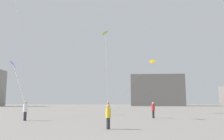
% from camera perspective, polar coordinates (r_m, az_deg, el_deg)
% --- Properties ---
extents(person_in_red, '(0.37, 0.37, 1.70)m').
position_cam_1_polar(person_in_red, '(25.32, 10.31, -9.70)').
color(person_in_red, '#2D2D33').
rests_on(person_in_red, ground_plane).
extents(person_in_white, '(0.39, 0.39, 1.80)m').
position_cam_1_polar(person_in_white, '(22.97, -20.96, -9.36)').
color(person_in_white, '#2D2D33').
rests_on(person_in_white, ground_plane).
extents(person_in_orange, '(0.39, 0.39, 1.80)m').
position_cam_1_polar(person_in_orange, '(31.44, -1.01, -9.38)').
color(person_in_orange, '#2D2D33').
rests_on(person_in_orange, ground_plane).
extents(person_in_yellow, '(0.34, 0.34, 1.57)m').
position_cam_1_polar(person_in_yellow, '(14.93, -0.95, -11.37)').
color(person_in_yellow, '#2D2D33').
rests_on(person_in_yellow, ground_plane).
extents(kite_violet_diamond, '(5.40, 7.64, 5.76)m').
position_cam_1_polar(kite_violet_diamond, '(31.67, -23.63, 1.46)').
color(kite_violet_diamond, purple).
extents(kite_lime_diamond, '(1.31, 5.06, 12.07)m').
position_cam_1_polar(kite_lime_diamond, '(37.59, -1.80, 9.28)').
color(kite_lime_diamond, '#8CD12D').
extents(kite_amber_delta, '(7.46, 5.42, 7.24)m').
position_cam_1_polar(kite_amber_delta, '(37.25, 9.81, 1.72)').
color(kite_amber_delta, yellow).
extents(building_centre_hall, '(22.87, 16.36, 13.17)m').
position_cam_1_polar(building_centre_hall, '(102.18, 10.96, -5.14)').
color(building_centre_hall, gray).
rests_on(building_centre_hall, ground_plane).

